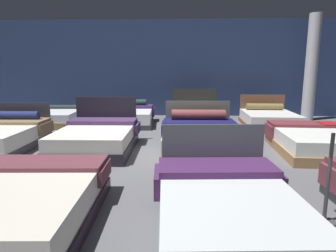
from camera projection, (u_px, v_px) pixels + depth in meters
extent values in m
cube|color=#5B5B60|center=(150.00, 154.00, 5.79)|extent=(18.00, 18.00, 0.02)
cube|color=navy|center=(164.00, 69.00, 10.60)|extent=(18.00, 0.06, 3.50)
cube|color=black|center=(20.00, 219.00, 3.07)|extent=(1.63, 2.11, 0.16)
cube|color=silver|center=(18.00, 199.00, 3.03)|extent=(1.57, 2.05, 0.29)
cube|color=brown|center=(45.00, 163.00, 3.68)|extent=(1.55, 0.65, 0.05)
cube|color=brown|center=(105.00, 172.00, 3.71)|extent=(0.08, 0.59, 0.20)
cube|color=#50575B|center=(227.00, 224.00, 2.96)|extent=(1.55, 2.05, 0.16)
cube|color=silver|center=(228.00, 205.00, 2.92)|extent=(1.49, 1.99, 0.27)
cube|color=#50575B|center=(212.00, 159.00, 3.85)|extent=(1.35, 0.12, 0.95)
cube|color=#482554|center=(217.00, 167.00, 3.53)|extent=(1.45, 0.67, 0.08)
cube|color=#482554|center=(158.00, 181.00, 3.55)|extent=(0.11, 0.60, 0.27)
cube|color=#482554|center=(275.00, 180.00, 3.58)|extent=(0.11, 0.60, 0.27)
cube|color=brown|center=(336.00, 182.00, 3.52)|extent=(0.10, 0.71, 0.29)
cube|color=#332F37|center=(21.00, 121.00, 7.06)|extent=(1.49, 0.08, 0.89)
cube|color=#856A4D|center=(12.00, 121.00, 6.67)|extent=(1.57, 0.74, 0.06)
cube|color=#856A4D|center=(46.00, 128.00, 6.69)|extent=(0.08, 0.71, 0.25)
cylinder|color=navy|center=(14.00, 115.00, 6.75)|extent=(1.18, 0.22, 0.19)
cube|color=black|center=(96.00, 146.00, 5.96)|extent=(1.56, 2.04, 0.22)
cube|color=silver|center=(96.00, 135.00, 5.92)|extent=(1.50, 1.98, 0.25)
cube|color=black|center=(107.00, 119.00, 6.87)|extent=(1.43, 0.07, 1.04)
cube|color=#442C52|center=(103.00, 121.00, 6.56)|extent=(1.51, 0.61, 0.09)
cube|color=#442C52|center=(70.00, 128.00, 6.61)|extent=(0.10, 0.58, 0.23)
cube|color=#442C52|center=(137.00, 128.00, 6.57)|extent=(0.10, 0.58, 0.23)
cube|color=#545852|center=(201.00, 147.00, 5.89)|extent=(1.66, 2.17, 0.21)
cube|color=silver|center=(201.00, 136.00, 5.84)|extent=(1.60, 2.11, 0.28)
cube|color=#545852|center=(197.00, 121.00, 6.87)|extent=(1.53, 0.07, 0.95)
cube|color=#151445|center=(199.00, 122.00, 6.45)|extent=(1.61, 0.80, 0.06)
cube|color=#151445|center=(163.00, 129.00, 6.50)|extent=(0.07, 0.78, 0.29)
cube|color=#151445|center=(235.00, 130.00, 6.47)|extent=(0.07, 0.78, 0.29)
cylinder|color=brown|center=(198.00, 115.00, 6.61)|extent=(1.24, 0.26, 0.24)
cube|color=#996F46|center=(314.00, 149.00, 5.82)|extent=(1.57, 2.10, 0.19)
cube|color=white|center=(315.00, 138.00, 5.78)|extent=(1.51, 2.04, 0.26)
cube|color=brown|center=(303.00, 124.00, 6.42)|extent=(1.48, 0.68, 0.06)
cube|color=brown|center=(269.00, 131.00, 6.51)|extent=(0.09, 0.61, 0.27)
cube|color=olive|center=(57.00, 121.00, 9.08)|extent=(1.55, 2.08, 0.20)
cube|color=silver|center=(57.00, 114.00, 9.04)|extent=(1.48, 2.01, 0.23)
cube|color=#273134|center=(64.00, 107.00, 9.69)|extent=(1.45, 0.64, 0.07)
cube|color=#273134|center=(43.00, 111.00, 9.70)|extent=(0.11, 0.56, 0.19)
cube|color=#273134|center=(85.00, 111.00, 9.72)|extent=(0.11, 0.56, 0.19)
cube|color=#323434|center=(127.00, 122.00, 9.01)|extent=(1.70, 2.10, 0.14)
cube|color=white|center=(127.00, 115.00, 8.97)|extent=(1.64, 2.03, 0.31)
cube|color=#3B2558|center=(129.00, 106.00, 9.58)|extent=(1.60, 0.73, 0.08)
cube|color=#3B2558|center=(105.00, 112.00, 9.59)|extent=(0.11, 0.64, 0.28)
cube|color=#3B2558|center=(153.00, 112.00, 9.62)|extent=(0.11, 0.64, 0.28)
cylinder|color=#233F39|center=(129.00, 103.00, 9.61)|extent=(1.14, 0.28, 0.21)
cube|color=#292C2D|center=(197.00, 123.00, 8.84)|extent=(1.70, 2.09, 0.18)
cube|color=silver|center=(197.00, 115.00, 8.80)|extent=(1.63, 2.03, 0.32)
cube|color=#292C2D|center=(194.00, 105.00, 9.75)|extent=(1.51, 0.11, 1.06)
cube|color=olive|center=(195.00, 106.00, 9.43)|extent=(1.61, 0.67, 0.08)
cube|color=olive|center=(170.00, 110.00, 9.45)|extent=(0.11, 0.60, 0.24)
cube|color=olive|center=(219.00, 110.00, 9.46)|extent=(0.11, 0.60, 0.24)
cube|color=brown|center=(269.00, 124.00, 8.78)|extent=(1.61, 1.98, 0.12)
cube|color=white|center=(269.00, 117.00, 8.74)|extent=(1.54, 1.91, 0.28)
cube|color=brown|center=(262.00, 108.00, 9.65)|extent=(1.45, 0.09, 0.88)
cylinder|color=olive|center=(264.00, 107.00, 9.35)|extent=(1.16, 0.25, 0.21)
cylinder|color=#3F3F44|center=(324.00, 221.00, 3.15)|extent=(0.24, 0.24, 0.02)
cylinder|color=#3F3F44|center=(328.00, 179.00, 3.06)|extent=(0.04, 0.04, 1.00)
cube|color=#B21E1E|center=(335.00, 124.00, 2.95)|extent=(0.28, 0.20, 0.01)
cylinder|color=silver|center=(311.00, 68.00, 9.56)|extent=(0.40, 0.40, 3.50)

